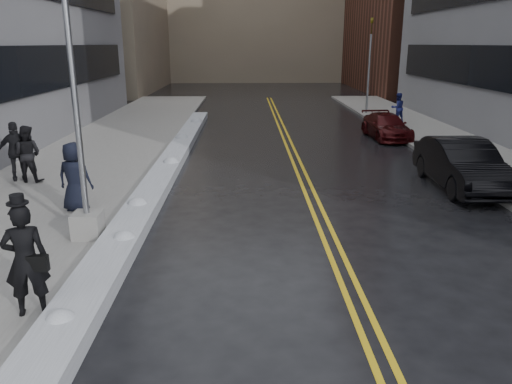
{
  "coord_description": "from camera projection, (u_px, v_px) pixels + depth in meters",
  "views": [
    {
      "loc": [
        0.47,
        -9.2,
        4.58
      ],
      "look_at": [
        0.7,
        1.79,
        1.3
      ],
      "focal_mm": 35.0,
      "sensor_mm": 36.0,
      "label": 1
    }
  ],
  "objects": [
    {
      "name": "ground",
      "position": [
        224.0,
        279.0,
        10.11
      ],
      "size": [
        160.0,
        160.0,
        0.0
      ],
      "primitive_type": "plane",
      "color": "black",
      "rests_on": "ground"
    },
    {
      "name": "sidewalk_west",
      "position": [
        88.0,
        163.0,
        19.56
      ],
      "size": [
        5.5,
        50.0,
        0.15
      ],
      "primitive_type": "cube",
      "color": "gray",
      "rests_on": "ground"
    },
    {
      "name": "sidewalk_east",
      "position": [
        485.0,
        161.0,
        19.87
      ],
      "size": [
        4.0,
        50.0,
        0.15
      ],
      "primitive_type": "cube",
      "color": "gray",
      "rests_on": "ground"
    },
    {
      "name": "lane_line_left",
      "position": [
        294.0,
        164.0,
        19.74
      ],
      "size": [
        0.12,
        50.0,
        0.01
      ],
      "primitive_type": "cube",
      "color": "gold",
      "rests_on": "ground"
    },
    {
      "name": "lane_line_right",
      "position": [
        301.0,
        164.0,
        19.74
      ],
      "size": [
        0.12,
        50.0,
        0.01
      ],
      "primitive_type": "cube",
      "color": "gold",
      "rests_on": "ground"
    },
    {
      "name": "snow_ridge",
      "position": [
        164.0,
        173.0,
        17.68
      ],
      "size": [
        0.9,
        30.0,
        0.34
      ],
      "primitive_type": "cube",
      "color": "silver",
      "rests_on": "ground"
    },
    {
      "name": "lamppost",
      "position": [
        79.0,
        138.0,
        11.24
      ],
      "size": [
        0.65,
        0.65,
        7.62
      ],
      "color": "gray",
      "rests_on": "sidewalk_west"
    },
    {
      "name": "fire_hydrant",
      "position": [
        461.0,
        150.0,
        19.71
      ],
      "size": [
        0.26,
        0.26,
        0.73
      ],
      "color": "maroon",
      "rests_on": "sidewalk_east"
    },
    {
      "name": "traffic_signal",
      "position": [
        369.0,
        62.0,
        32.3
      ],
      "size": [
        0.16,
        0.2,
        6.0
      ],
      "color": "gray",
      "rests_on": "sidewalk_east"
    },
    {
      "name": "pedestrian_fedora",
      "position": [
        26.0,
        260.0,
        8.27
      ],
      "size": [
        0.82,
        0.65,
        1.96
      ],
      "primitive_type": "imported",
      "rotation": [
        0.0,
        0.0,
        3.43
      ],
      "color": "black",
      "rests_on": "sidewalk_west"
    },
    {
      "name": "pedestrian_b",
      "position": [
        28.0,
        154.0,
        16.44
      ],
      "size": [
        1.0,
        0.83,
        1.88
      ],
      "primitive_type": "imported",
      "rotation": [
        0.0,
        0.0,
        3.0
      ],
      "color": "black",
      "rests_on": "sidewalk_west"
    },
    {
      "name": "pedestrian_c",
      "position": [
        74.0,
        177.0,
        13.53
      ],
      "size": [
        1.02,
        0.75,
        1.91
      ],
      "primitive_type": "imported",
      "rotation": [
        0.0,
        0.0,
        2.98
      ],
      "color": "black",
      "rests_on": "sidewalk_west"
    },
    {
      "name": "pedestrian_d",
      "position": [
        17.0,
        151.0,
        16.54
      ],
      "size": [
        1.26,
        0.92,
        1.98
      ],
      "primitive_type": "imported",
      "rotation": [
        0.0,
        0.0,
        3.57
      ],
      "color": "black",
      "rests_on": "sidewalk_west"
    },
    {
      "name": "pedestrian_east",
      "position": [
        398.0,
        108.0,
        28.86
      ],
      "size": [
        0.97,
        0.85,
        1.7
      ],
      "primitive_type": "imported",
      "rotation": [
        0.0,
        0.0,
        3.42
      ],
      "color": "navy",
      "rests_on": "sidewalk_east"
    },
    {
      "name": "car_black",
      "position": [
        462.0,
        164.0,
        16.23
      ],
      "size": [
        1.72,
        4.87,
        1.6
      ],
      "primitive_type": "imported",
      "rotation": [
        0.0,
        0.0,
        -0.01
      ],
      "color": "black",
      "rests_on": "ground"
    },
    {
      "name": "car_maroon",
      "position": [
        386.0,
        126.0,
        24.9
      ],
      "size": [
        1.92,
        4.27,
        1.22
      ],
      "primitive_type": "imported",
      "rotation": [
        0.0,
        0.0,
        0.05
      ],
      "color": "#36080A",
      "rests_on": "ground"
    }
  ]
}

